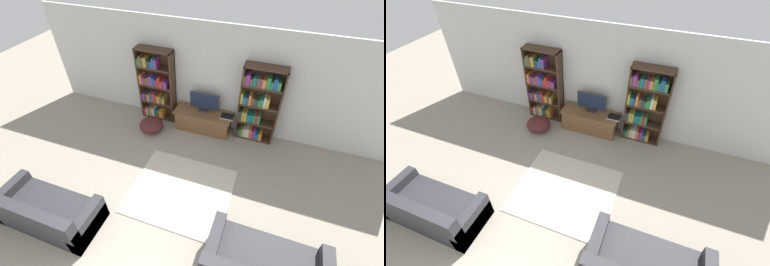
% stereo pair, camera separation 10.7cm
% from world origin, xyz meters
% --- Properties ---
extents(wall_back, '(8.80, 0.06, 2.60)m').
position_xyz_m(wall_back, '(0.00, 4.23, 1.30)').
color(wall_back, silver).
rests_on(wall_back, ground_plane).
extents(bookshelf_left, '(0.91, 0.30, 1.91)m').
position_xyz_m(bookshelf_left, '(-1.41, 4.05, 0.92)').
color(bookshelf_left, '#422D1E').
rests_on(bookshelf_left, ground_plane).
extents(bookshelf_right, '(0.91, 0.30, 1.91)m').
position_xyz_m(bookshelf_right, '(1.14, 4.05, 0.94)').
color(bookshelf_right, '#422D1E').
rests_on(bookshelf_right, ground_plane).
extents(tv_stand, '(1.43, 0.52, 0.53)m').
position_xyz_m(tv_stand, '(-0.09, 3.91, 0.27)').
color(tv_stand, brown).
rests_on(tv_stand, ground_plane).
extents(television, '(0.73, 0.16, 0.49)m').
position_xyz_m(television, '(-0.09, 3.98, 0.79)').
color(television, '#2D2D33').
rests_on(television, tv_stand).
extents(laptop, '(0.33, 0.25, 0.03)m').
position_xyz_m(laptop, '(0.51, 3.93, 0.54)').
color(laptop, silver).
rests_on(laptop, tv_stand).
extents(area_rug, '(1.97, 1.74, 0.02)m').
position_xyz_m(area_rug, '(0.09, 1.91, 0.01)').
color(area_rug, beige).
rests_on(area_rug, ground_plane).
extents(couch_left_sectional, '(1.84, 0.85, 0.84)m').
position_xyz_m(couch_left_sectional, '(-1.89, 0.50, 0.28)').
color(couch_left_sectional, '#2D2D33').
rests_on(couch_left_sectional, ground_plane).
extents(beanbag_ottoman, '(0.60, 0.60, 0.34)m').
position_xyz_m(beanbag_ottoman, '(-1.30, 3.42, 0.17)').
color(beanbag_ottoman, '#4C1E1E').
rests_on(beanbag_ottoman, ground_plane).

